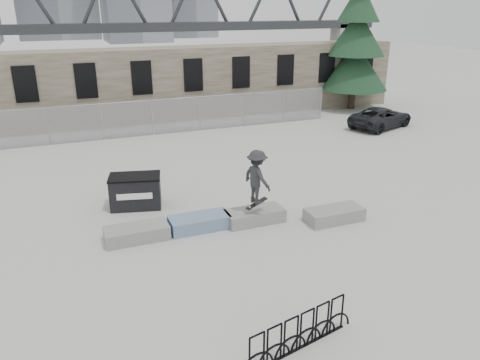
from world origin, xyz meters
name	(u,v)px	position (x,y,z in m)	size (l,w,h in m)	color
ground	(230,224)	(0.00, 0.00, 0.00)	(120.00, 120.00, 0.00)	#A5A5A0
stone_wall	(139,85)	(0.00, 16.24, 2.26)	(36.00, 2.58, 4.50)	#615A48
chainlink_fence	(152,117)	(0.00, 12.50, 1.04)	(22.06, 0.06, 2.02)	gray
planter_far_left	(137,233)	(-3.14, 0.06, 0.25)	(2.00, 0.90, 0.45)	gray
planter_center_left	(200,222)	(-1.05, 0.08, 0.25)	(2.00, 0.90, 0.45)	#2F5F8E
planter_center_right	(255,215)	(0.85, -0.13, 0.25)	(2.00, 0.90, 0.45)	gray
planter_offset	(334,214)	(3.44, -1.06, 0.25)	(2.00, 0.90, 0.45)	gray
dumpster	(136,191)	(-2.69, 2.68, 0.61)	(2.05, 1.52, 1.21)	black
bike_rack	(299,333)	(-0.79, -6.32, 0.44)	(3.07, 0.75, 0.90)	black
spruce_tree	(356,41)	(14.71, 14.49, 4.68)	(4.71, 4.71, 11.50)	#38281E
truss_bridge	(159,26)	(10.00, 55.00, 4.13)	(70.00, 3.00, 9.80)	#2D3033
suv	(381,117)	(13.19, 9.15, 0.62)	(2.06, 4.46, 1.24)	black
skateboarder	(257,177)	(0.82, -0.35, 1.72)	(0.99, 1.33, 2.01)	#27272A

